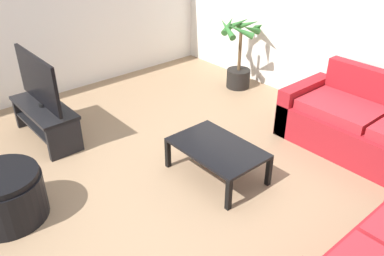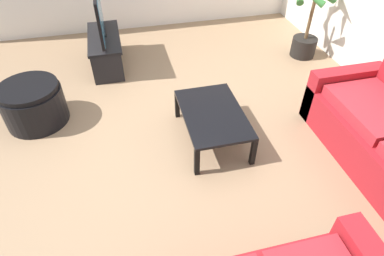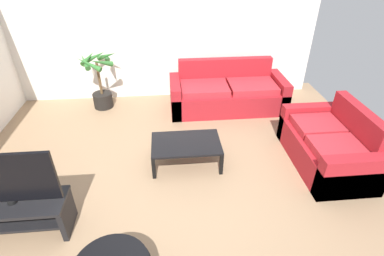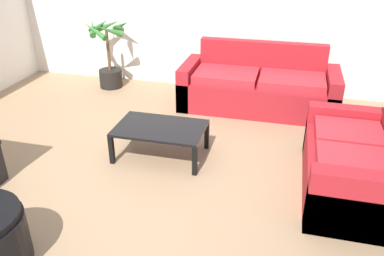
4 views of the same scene
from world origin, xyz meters
name	(u,v)px [view 1 (image 1 of 4)]	position (x,y,z in m)	size (l,w,h in m)	color
ground_plane	(160,189)	(0.00, 0.00, 0.00)	(6.60, 6.60, 0.00)	#937556
wall_back	(340,13)	(0.00, 3.00, 1.35)	(6.00, 0.06, 2.70)	silver
wall_left	(25,7)	(-3.00, 0.00, 1.35)	(0.06, 6.00, 2.70)	silver
couch_main	(379,134)	(1.14, 2.28, 0.30)	(2.21, 0.90, 0.90)	maroon
tv_stand	(45,117)	(-1.76, -0.44, 0.30)	(1.10, 0.45, 0.45)	black
tv	(38,80)	(-1.76, -0.44, 0.79)	(1.09, 0.10, 0.65)	black
coffee_table	(217,150)	(0.20, 0.62, 0.33)	(1.00, 0.64, 0.37)	black
potted_palm	(240,57)	(-1.30, 2.55, 0.50)	(0.73, 0.77, 1.12)	black
ottoman	(6,196)	(-0.59, -1.32, 0.24)	(0.71, 0.71, 0.49)	black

